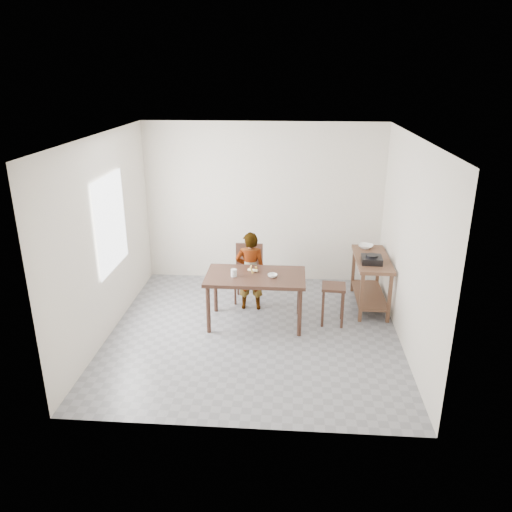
# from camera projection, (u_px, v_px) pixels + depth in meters

# --- Properties ---
(floor) EXTENTS (4.00, 4.00, 0.04)m
(floor) POSITION_uv_depth(u_px,v_px,m) (254.00, 334.00, 7.00)
(floor) COLOR slate
(floor) RESTS_ON ground
(ceiling) EXTENTS (4.00, 4.00, 0.04)m
(ceiling) POSITION_uv_depth(u_px,v_px,m) (254.00, 135.00, 6.05)
(ceiling) COLOR white
(ceiling) RESTS_ON wall_back
(wall_back) EXTENTS (4.00, 0.04, 2.70)m
(wall_back) POSITION_uv_depth(u_px,v_px,m) (263.00, 203.00, 8.41)
(wall_back) COLOR silver
(wall_back) RESTS_ON ground
(wall_front) EXTENTS (4.00, 0.04, 2.70)m
(wall_front) POSITION_uv_depth(u_px,v_px,m) (236.00, 311.00, 4.64)
(wall_front) COLOR silver
(wall_front) RESTS_ON ground
(wall_left) EXTENTS (0.04, 4.00, 2.70)m
(wall_left) POSITION_uv_depth(u_px,v_px,m) (103.00, 238.00, 6.67)
(wall_left) COLOR silver
(wall_left) RESTS_ON ground
(wall_right) EXTENTS (0.04, 4.00, 2.70)m
(wall_right) POSITION_uv_depth(u_px,v_px,m) (411.00, 245.00, 6.38)
(wall_right) COLOR silver
(wall_right) RESTS_ON ground
(window_pane) EXTENTS (0.02, 1.10, 1.30)m
(window_pane) POSITION_uv_depth(u_px,v_px,m) (111.00, 223.00, 6.80)
(window_pane) COLOR white
(window_pane) RESTS_ON wall_left
(dining_table) EXTENTS (1.40, 0.80, 0.75)m
(dining_table) POSITION_uv_depth(u_px,v_px,m) (255.00, 299.00, 7.14)
(dining_table) COLOR #3D241A
(dining_table) RESTS_ON floor
(prep_counter) EXTENTS (0.50, 1.20, 0.80)m
(prep_counter) POSITION_uv_depth(u_px,v_px,m) (370.00, 282.00, 7.67)
(prep_counter) COLOR brown
(prep_counter) RESTS_ON floor
(child) EXTENTS (0.46, 0.32, 1.23)m
(child) POSITION_uv_depth(u_px,v_px,m) (250.00, 271.00, 7.52)
(child) COLOR silver
(child) RESTS_ON floor
(dining_chair) EXTENTS (0.44, 0.44, 0.89)m
(dining_chair) POSITION_uv_depth(u_px,v_px,m) (248.00, 274.00, 7.85)
(dining_chair) COLOR #3D241A
(dining_chair) RESTS_ON floor
(stool) EXTENTS (0.36, 0.36, 0.59)m
(stool) POSITION_uv_depth(u_px,v_px,m) (333.00, 304.00, 7.17)
(stool) COLOR #3D241A
(stool) RESTS_ON floor
(glass_tumbler) EXTENTS (0.09, 0.09, 0.10)m
(glass_tumbler) POSITION_uv_depth(u_px,v_px,m) (234.00, 273.00, 6.96)
(glass_tumbler) COLOR silver
(glass_tumbler) RESTS_ON dining_table
(small_bowl) EXTENTS (0.18, 0.18, 0.04)m
(small_bowl) POSITION_uv_depth(u_px,v_px,m) (273.00, 276.00, 6.94)
(small_bowl) COLOR white
(small_bowl) RESTS_ON dining_table
(banana) EXTENTS (0.21, 0.18, 0.06)m
(banana) POSITION_uv_depth(u_px,v_px,m) (253.00, 270.00, 7.12)
(banana) COLOR yellow
(banana) RESTS_ON dining_table
(serving_bowl) EXTENTS (0.29, 0.29, 0.06)m
(serving_bowl) POSITION_uv_depth(u_px,v_px,m) (366.00, 246.00, 7.93)
(serving_bowl) COLOR white
(serving_bowl) RESTS_ON prep_counter
(gas_burner) EXTENTS (0.31, 0.31, 0.10)m
(gas_burner) POSITION_uv_depth(u_px,v_px,m) (372.00, 260.00, 7.31)
(gas_burner) COLOR black
(gas_burner) RESTS_ON prep_counter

